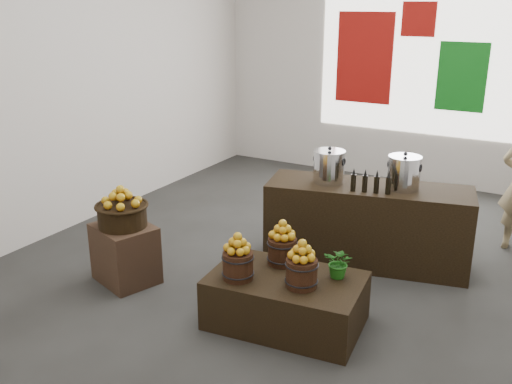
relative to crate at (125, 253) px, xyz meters
The scene contains 22 objects.
ground 1.95m from the crate, 45.10° to the left, with size 7.00×7.00×0.00m, color #31322F.
back_wall 5.33m from the crate, 74.36° to the left, with size 6.00×0.04×4.00m, color beige.
back_opening 5.40m from the crate, 71.07° to the left, with size 3.20×0.02×2.40m, color white.
deco_red_left 5.15m from the crate, 81.04° to the left, with size 0.90×0.04×1.40m, color #97100B.
deco_green_right 5.52m from the crate, 64.93° to the left, with size 0.70×0.04×1.00m, color #106B18.
deco_red_upper 5.54m from the crate, 72.10° to the left, with size 0.50×0.04×0.50m, color #97100B.
crate is the anchor object (origin of this frame).
wicker_basket 0.42m from the crate, ahead, with size 0.49×0.49×0.22m, color black.
apples_in_basket 0.63m from the crate, ahead, with size 0.38×0.38×0.20m, color #8F1404, non-canonical shape.
display_table 1.81m from the crate, ahead, with size 1.34×0.82×0.46m, color black.
apple_bucket_front_left 1.49m from the crate, ahead, with size 0.27×0.27×0.25m, color #33170E.
apples_in_bucket_front_left 1.54m from the crate, ahead, with size 0.20×0.20×0.18m, color #8F1404, non-canonical shape.
apple_bucket_front_right 2.02m from the crate, ahead, with size 0.27×0.27×0.25m, color #33170E.
apples_in_bucket_front_right 2.06m from the crate, ahead, with size 0.20×0.20×0.18m, color #8F1404, non-canonical shape.
apple_bucket_rear 1.70m from the crate, 10.30° to the left, with size 0.27×0.27×0.25m, color #33170E.
apples_in_bucket_rear 1.75m from the crate, 10.30° to the left, with size 0.20×0.20×0.18m, color #8F1404, non-canonical shape.
herb_garnish_right 2.25m from the crate, ahead, with size 0.26×0.22×0.29m, color #185A12.
herb_garnish_left 1.32m from the crate, ahead, with size 0.14×0.11×0.25m, color #185A12.
counter 2.60m from the crate, 39.64° to the left, with size 2.17×0.69×0.89m, color black.
stock_pot_left 2.34m from the crate, 44.84° to the left, with size 0.34×0.34×0.34m, color silver.
stock_pot_center 3.01m from the crate, 36.56° to the left, with size 0.34×0.34×0.34m, color silver.
oil_cruets 2.61m from the crate, 35.22° to the left, with size 0.32×0.06×0.25m, color black, non-canonical shape.
Camera 1 is at (2.44, -5.34, 2.78)m, focal length 40.00 mm.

